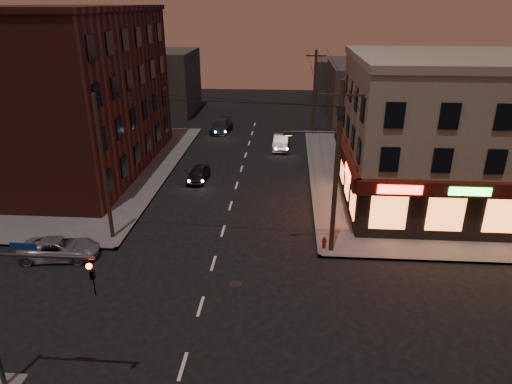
# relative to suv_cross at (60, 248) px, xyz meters

# --- Properties ---
(ground) EXTENTS (120.00, 120.00, 0.00)m
(ground) POSITION_rel_suv_cross_xyz_m (8.97, -4.00, -0.62)
(ground) COLOR black
(ground) RESTS_ON ground
(sidewalk_ne) EXTENTS (24.00, 28.00, 0.15)m
(sidewalk_ne) POSITION_rel_suv_cross_xyz_m (26.97, 15.00, -0.54)
(sidewalk_ne) COLOR #514F4C
(sidewalk_ne) RESTS_ON ground
(sidewalk_nw) EXTENTS (24.00, 28.00, 0.15)m
(sidewalk_nw) POSITION_rel_suv_cross_xyz_m (-9.03, 15.00, -0.54)
(sidewalk_nw) COLOR #514F4C
(sidewalk_nw) RESTS_ON ground
(pizza_building) EXTENTS (15.85, 12.85, 10.50)m
(pizza_building) POSITION_rel_suv_cross_xyz_m (24.90, 9.43, 4.73)
(pizza_building) COLOR tan
(pizza_building) RESTS_ON sidewalk_ne
(brick_apartment) EXTENTS (12.00, 20.00, 13.00)m
(brick_apartment) POSITION_rel_suv_cross_xyz_m (-5.53, 15.00, 6.03)
(brick_apartment) COLOR #4C1E18
(brick_apartment) RESTS_ON sidewalk_nw
(bg_building_ne_a) EXTENTS (10.00, 12.00, 7.00)m
(bg_building_ne_a) POSITION_rel_suv_cross_xyz_m (22.97, 34.00, 2.88)
(bg_building_ne_a) COLOR #3F3D3A
(bg_building_ne_a) RESTS_ON ground
(bg_building_nw) EXTENTS (9.00, 10.00, 8.00)m
(bg_building_nw) POSITION_rel_suv_cross_xyz_m (-4.03, 38.00, 3.38)
(bg_building_nw) COLOR #3F3D3A
(bg_building_nw) RESTS_ON ground
(bg_building_ne_b) EXTENTS (8.00, 8.00, 6.00)m
(bg_building_ne_b) POSITION_rel_suv_cross_xyz_m (20.97, 48.00, 2.38)
(bg_building_ne_b) COLOR #3F3D3A
(bg_building_ne_b) RESTS_ON ground
(utility_pole_main) EXTENTS (4.20, 0.44, 10.00)m
(utility_pole_main) POSITION_rel_suv_cross_xyz_m (15.66, 1.80, 5.14)
(utility_pole_main) COLOR #382619
(utility_pole_main) RESTS_ON sidewalk_ne
(utility_pole_far) EXTENTS (0.26, 0.26, 9.00)m
(utility_pole_far) POSITION_rel_suv_cross_xyz_m (15.77, 28.00, 4.03)
(utility_pole_far) COLOR #382619
(utility_pole_far) RESTS_ON sidewalk_ne
(utility_pole_west) EXTENTS (0.24, 0.24, 9.00)m
(utility_pole_west) POSITION_rel_suv_cross_xyz_m (2.17, 2.50, 4.03)
(utility_pole_west) COLOR #382619
(utility_pole_west) RESTS_ON sidewalk_nw
(traffic_signal) EXTENTS (4.49, 0.32, 6.47)m
(traffic_signal) POSITION_rel_suv_cross_xyz_m (3.41, -9.60, 3.54)
(traffic_signal) COLOR #333538
(traffic_signal) RESTS_ON ground
(suv_cross) EXTENTS (4.63, 2.52, 1.23)m
(suv_cross) POSITION_rel_suv_cross_xyz_m (0.00, 0.00, 0.00)
(suv_cross) COLOR gray
(suv_cross) RESTS_ON ground
(sedan_near) EXTENTS (1.70, 3.67, 1.22)m
(sedan_near) POSITION_rel_suv_cross_xyz_m (5.69, 12.81, -0.01)
(sedan_near) COLOR black
(sedan_near) RESTS_ON ground
(sedan_mid) EXTENTS (1.66, 4.32, 1.40)m
(sedan_mid) POSITION_rel_suv_cross_xyz_m (12.37, 22.30, 0.08)
(sedan_mid) COLOR slate
(sedan_mid) RESTS_ON ground
(sedan_far) EXTENTS (2.39, 4.91, 1.38)m
(sedan_far) POSITION_rel_suv_cross_xyz_m (5.43, 28.26, 0.07)
(sedan_far) COLOR #1C2639
(sedan_far) RESTS_ON ground
(fire_hydrant) EXTENTS (0.34, 0.34, 0.74)m
(fire_hydrant) POSITION_rel_suv_cross_xyz_m (15.37, 2.00, -0.06)
(fire_hydrant) COLOR maroon
(fire_hydrant) RESTS_ON sidewalk_ne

